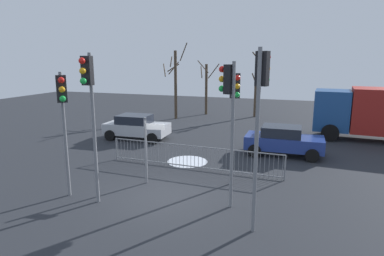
{
  "coord_description": "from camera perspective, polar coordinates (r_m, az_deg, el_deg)",
  "views": [
    {
      "loc": [
        4.47,
        -10.19,
        4.81
      ],
      "look_at": [
        -0.12,
        3.28,
        1.8
      ],
      "focal_mm": 31.02,
      "sensor_mm": 36.0,
      "label": 1
    }
  ],
  "objects": [
    {
      "name": "ground_plane",
      "position": [
        12.12,
        -4.57,
        -11.48
      ],
      "size": [
        60.0,
        60.0,
        0.0
      ],
      "primitive_type": "plane",
      "color": "#26282D"
    },
    {
      "name": "traffic_light_mid_right",
      "position": [
        10.99,
        -17.23,
        5.28
      ],
      "size": [
        0.33,
        0.57,
        4.98
      ],
      "rotation": [
        0.0,
        0.0,
        3.19
      ],
      "color": "slate",
      "rests_on": "ground"
    },
    {
      "name": "traffic_light_mid_left",
      "position": [
        10.4,
        6.39,
        4.38
      ],
      "size": [
        0.55,
        0.37,
        4.72
      ],
      "rotation": [
        0.0,
        0.0,
        1.28
      ],
      "color": "slate",
      "rests_on": "ground"
    },
    {
      "name": "traffic_light_rear_right",
      "position": [
        12.28,
        7.29,
        4.34
      ],
      "size": [
        0.42,
        0.51,
        4.38
      ],
      "rotation": [
        0.0,
        0.0,
        3.68
      ],
      "color": "slate",
      "rests_on": "ground"
    },
    {
      "name": "traffic_light_rear_left",
      "position": [
        8.97,
        11.69,
        4.67
      ],
      "size": [
        0.37,
        0.55,
        5.09
      ],
      "rotation": [
        0.0,
        0.0,
        5.96
      ],
      "color": "slate",
      "rests_on": "ground"
    },
    {
      "name": "traffic_light_foreground_right",
      "position": [
        11.91,
        -21.31,
        3.35
      ],
      "size": [
        0.46,
        0.47,
        4.36
      ],
      "rotation": [
        0.0,
        0.0,
        3.89
      ],
      "color": "slate",
      "rests_on": "ground"
    },
    {
      "name": "direction_sign_post",
      "position": [
        12.86,
        -7.65,
        -3.18
      ],
      "size": [
        0.78,
        0.18,
        2.61
      ],
      "rotation": [
        0.0,
        0.0,
        0.16
      ],
      "color": "slate",
      "rests_on": "ground"
    },
    {
      "name": "pedestrian_guard_railing",
      "position": [
        14.6,
        0.12,
        -5.01
      ],
      "size": [
        7.92,
        0.37,
        1.07
      ],
      "rotation": [
        0.0,
        0.0,
        -0.04
      ],
      "color": "slate",
      "rests_on": "ground"
    },
    {
      "name": "car_blue_trailing",
      "position": [
        17.31,
        15.43,
        -2.01
      ],
      "size": [
        3.81,
        1.94,
        1.47
      ],
      "rotation": [
        0.0,
        0.0,
        0.01
      ],
      "color": "navy",
      "rests_on": "ground"
    },
    {
      "name": "car_silver_far",
      "position": [
        20.24,
        -9.55,
        0.25
      ],
      "size": [
        3.86,
        2.04,
        1.47
      ],
      "rotation": [
        0.0,
        0.0,
        0.04
      ],
      "color": "#B2B5BA",
      "rests_on": "ground"
    },
    {
      "name": "delivery_truck",
      "position": [
        22.23,
        29.67,
        2.43
      ],
      "size": [
        7.19,
        3.1,
        3.1
      ],
      "rotation": [
        0.0,
        0.0,
        3.08
      ],
      "color": "maroon",
      "rests_on": "ground"
    },
    {
      "name": "bare_tree_left",
      "position": [
        28.74,
        2.48,
        7.01
      ],
      "size": [
        1.81,
        1.82,
        4.63
      ],
      "color": "#473828",
      "rests_on": "ground"
    },
    {
      "name": "bare_tree_centre",
      "position": [
        26.59,
        -2.89,
        7.88
      ],
      "size": [
        2.24,
        2.23,
        5.97
      ],
      "color": "#473828",
      "rests_on": "ground"
    },
    {
      "name": "bare_tree_right",
      "position": [
        27.93,
        11.07,
        7.31
      ],
      "size": [
        1.19,
        1.44,
        5.46
      ],
      "color": "#473828",
      "rests_on": "ground"
    },
    {
      "name": "snow_patch_kerb",
      "position": [
        15.77,
        -0.8,
        -5.79
      ],
      "size": [
        1.9,
        1.9,
        0.01
      ],
      "primitive_type": "cylinder",
      "color": "silver",
      "rests_on": "ground"
    }
  ]
}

